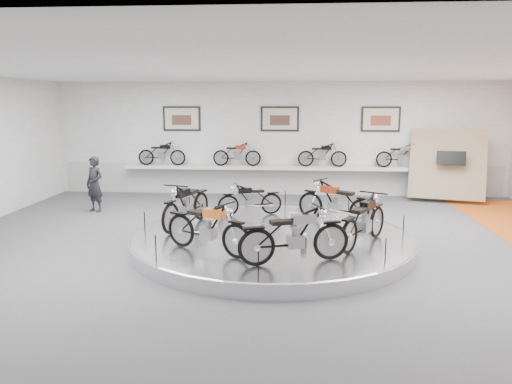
# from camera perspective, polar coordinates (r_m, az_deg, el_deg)

# --- Properties ---
(floor) EXTENTS (16.00, 16.00, 0.00)m
(floor) POSITION_cam_1_polar(r_m,az_deg,el_deg) (11.27, 1.76, -6.76)
(floor) COLOR #4C4C4E
(floor) RESTS_ON ground
(ceiling) EXTENTS (16.00, 16.00, 0.00)m
(ceiling) POSITION_cam_1_polar(r_m,az_deg,el_deg) (10.79, 1.88, 13.99)
(ceiling) COLOR white
(ceiling) RESTS_ON wall_back
(wall_back) EXTENTS (16.00, 0.00, 16.00)m
(wall_back) POSITION_cam_1_polar(r_m,az_deg,el_deg) (17.82, 2.73, 6.10)
(wall_back) COLOR white
(wall_back) RESTS_ON floor
(wall_front) EXTENTS (16.00, 0.00, 16.00)m
(wall_front) POSITION_cam_1_polar(r_m,az_deg,el_deg) (4.01, -2.22, -8.78)
(wall_front) COLOR white
(wall_front) RESTS_ON floor
(dado_band) EXTENTS (15.68, 0.04, 1.10)m
(dado_band) POSITION_cam_1_polar(r_m,az_deg,el_deg) (17.96, 2.68, 1.48)
(dado_band) COLOR #BCBCBA
(dado_band) RESTS_ON floor
(display_platform) EXTENTS (6.40, 6.40, 0.30)m
(display_platform) POSITION_cam_1_polar(r_m,az_deg,el_deg) (11.51, 1.83, -5.61)
(display_platform) COLOR silver
(display_platform) RESTS_ON floor
(platform_rim) EXTENTS (6.40, 6.40, 0.10)m
(platform_rim) POSITION_cam_1_polar(r_m,az_deg,el_deg) (11.48, 1.83, -5.03)
(platform_rim) COLOR #B2B2BA
(platform_rim) RESTS_ON display_platform
(shelf) EXTENTS (11.00, 0.55, 0.10)m
(shelf) POSITION_cam_1_polar(r_m,az_deg,el_deg) (17.62, 2.67, 2.79)
(shelf) COLOR silver
(shelf) RESTS_ON wall_back
(poster_left) EXTENTS (1.35, 0.06, 0.88)m
(poster_left) POSITION_cam_1_polar(r_m,az_deg,el_deg) (18.16, -8.48, 8.30)
(poster_left) COLOR beige
(poster_left) RESTS_ON wall_back
(poster_center) EXTENTS (1.35, 0.06, 0.88)m
(poster_center) POSITION_cam_1_polar(r_m,az_deg,el_deg) (17.74, 2.74, 8.35)
(poster_center) COLOR beige
(poster_center) RESTS_ON wall_back
(poster_right) EXTENTS (1.35, 0.06, 0.88)m
(poster_right) POSITION_cam_1_polar(r_m,az_deg,el_deg) (18.00, 14.06, 8.08)
(poster_right) COLOR beige
(poster_right) RESTS_ON wall_back
(display_panel) EXTENTS (2.56, 1.52, 2.30)m
(display_panel) POSITION_cam_1_polar(r_m,az_deg,el_deg) (17.76, 21.03, 2.98)
(display_panel) COLOR #9E8565
(display_panel) RESTS_ON floor
(shelf_bike_a) EXTENTS (1.22, 0.43, 0.73)m
(shelf_bike_a) POSITION_cam_1_polar(r_m,az_deg,el_deg) (18.16, -10.72, 4.17)
(shelf_bike_a) COLOR black
(shelf_bike_a) RESTS_ON shelf
(shelf_bike_b) EXTENTS (1.22, 0.43, 0.73)m
(shelf_bike_b) POSITION_cam_1_polar(r_m,az_deg,el_deg) (17.67, -2.20, 4.17)
(shelf_bike_b) COLOR maroon
(shelf_bike_b) RESTS_ON shelf
(shelf_bike_c) EXTENTS (1.22, 0.43, 0.73)m
(shelf_bike_c) POSITION_cam_1_polar(r_m,az_deg,el_deg) (17.60, 7.58, 4.06)
(shelf_bike_c) COLOR black
(shelf_bike_c) RESTS_ON shelf
(shelf_bike_d) EXTENTS (1.22, 0.43, 0.73)m
(shelf_bike_d) POSITION_cam_1_polar(r_m,az_deg,el_deg) (17.97, 16.23, 3.87)
(shelf_bike_d) COLOR #B6B6BB
(shelf_bike_d) RESTS_ON shelf
(bike_a) EXTENTS (1.89, 1.59, 1.09)m
(bike_a) POSITION_cam_1_polar(r_m,az_deg,el_deg) (12.53, 9.10, -1.16)
(bike_a) COLOR maroon
(bike_a) RESTS_ON display_platform
(bike_b) EXTENTS (1.57, 0.93, 0.87)m
(bike_b) POSITION_cam_1_polar(r_m,az_deg,el_deg) (13.30, -0.69, -0.84)
(bike_b) COLOR black
(bike_b) RESTS_ON display_platform
(bike_c) EXTENTS (1.19, 1.98, 1.10)m
(bike_c) POSITION_cam_1_polar(r_m,az_deg,el_deg) (12.21, -7.97, -1.40)
(bike_c) COLOR black
(bike_c) RESTS_ON display_platform
(bike_d) EXTENTS (1.89, 1.46, 1.07)m
(bike_d) POSITION_cam_1_polar(r_m,az_deg,el_deg) (10.05, -5.55, -3.99)
(bike_d) COLOR #CB5F19
(bike_d) RESTS_ON display_platform
(bike_e) EXTENTS (1.97, 1.23, 1.09)m
(bike_e) POSITION_cam_1_polar(r_m,az_deg,el_deg) (9.39, 4.43, -4.91)
(bike_e) COLOR #B6B6BB
(bike_e) RESTS_ON display_platform
(bike_f) EXTENTS (1.51, 1.92, 1.09)m
(bike_f) POSITION_cam_1_polar(r_m,az_deg,el_deg) (10.74, 12.24, -3.18)
(bike_f) COLOR black
(bike_f) RESTS_ON display_platform
(visitor) EXTENTS (0.73, 0.63, 1.69)m
(visitor) POSITION_cam_1_polar(r_m,az_deg,el_deg) (15.84, -17.96, 0.86)
(visitor) COLOR black
(visitor) RESTS_ON floor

